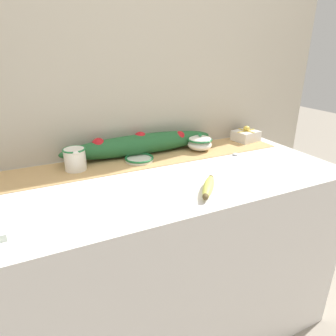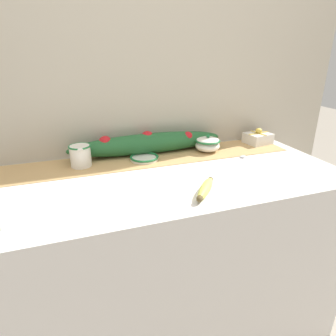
{
  "view_description": "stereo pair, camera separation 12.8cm",
  "coord_description": "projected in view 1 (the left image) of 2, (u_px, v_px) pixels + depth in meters",
  "views": [
    {
      "loc": [
        -0.52,
        -1.11,
        1.43
      ],
      "look_at": [
        -0.01,
        -0.04,
        0.95
      ],
      "focal_mm": 32.0,
      "sensor_mm": 36.0,
      "label": 1
    },
    {
      "loc": [
        -0.4,
        -1.16,
        1.43
      ],
      "look_at": [
        -0.01,
        -0.04,
        0.95
      ],
      "focal_mm": 32.0,
      "sensor_mm": 36.0,
      "label": 2
    }
  ],
  "objects": [
    {
      "name": "table_runner",
      "position": [
        147.0,
        159.0,
        1.53
      ],
      "size": [
        1.47,
        0.26,
        0.0
      ],
      "primitive_type": "cube",
      "color": "tan",
      "rests_on": "countertop"
    },
    {
      "name": "back_wall",
      "position": [
        134.0,
        96.0,
        1.55
      ],
      "size": [
        2.4,
        0.04,
        2.4
      ],
      "primitive_type": "cube",
      "color": "#B7AD99",
      "rests_on": "ground_plane"
    },
    {
      "name": "spoon",
      "position": [
        234.0,
        155.0,
        1.58
      ],
      "size": [
        0.16,
        0.05,
        0.01
      ],
      "rotation": [
        0.0,
        0.0,
        0.22
      ],
      "color": "silver",
      "rests_on": "countertop"
    },
    {
      "name": "gift_box",
      "position": [
        246.0,
        135.0,
        1.81
      ],
      "size": [
        0.16,
        0.14,
        0.09
      ],
      "rotation": [
        0.0,
        0.0,
        0.17
      ],
      "color": "silver",
      "rests_on": "countertop"
    },
    {
      "name": "ground_plane",
      "position": [
        166.0,
        323.0,
        1.68
      ],
      "size": [
        12.0,
        12.0,
        0.0
      ],
      "primitive_type": "plane",
      "color": "gray"
    },
    {
      "name": "poinsettia_garland",
      "position": [
        141.0,
        144.0,
        1.57
      ],
      "size": [
        0.83,
        0.12,
        0.12
      ],
      "color": "#235B2D",
      "rests_on": "countertop"
    },
    {
      "name": "small_dish",
      "position": [
        139.0,
        159.0,
        1.49
      ],
      "size": [
        0.14,
        0.14,
        0.02
      ],
      "color": "white",
      "rests_on": "countertop"
    },
    {
      "name": "countertop",
      "position": [
        166.0,
        257.0,
        1.51
      ],
      "size": [
        1.6,
        0.73,
        0.9
      ],
      "primitive_type": "cube",
      "color": "silver",
      "rests_on": "ground_plane"
    },
    {
      "name": "cream_pitcher",
      "position": [
        75.0,
        158.0,
        1.37
      ],
      "size": [
        0.1,
        0.12,
        0.11
      ],
      "color": "white",
      "rests_on": "countertop"
    },
    {
      "name": "sugar_bowl",
      "position": [
        200.0,
        143.0,
        1.64
      ],
      "size": [
        0.13,
        0.13,
        0.1
      ],
      "color": "white",
      "rests_on": "countertop"
    },
    {
      "name": "banana",
      "position": [
        208.0,
        187.0,
        1.18
      ],
      "size": [
        0.15,
        0.18,
        0.04
      ],
      "rotation": [
        0.0,
        0.0,
        0.88
      ],
      "color": "#CCD156",
      "rests_on": "countertop"
    }
  ]
}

